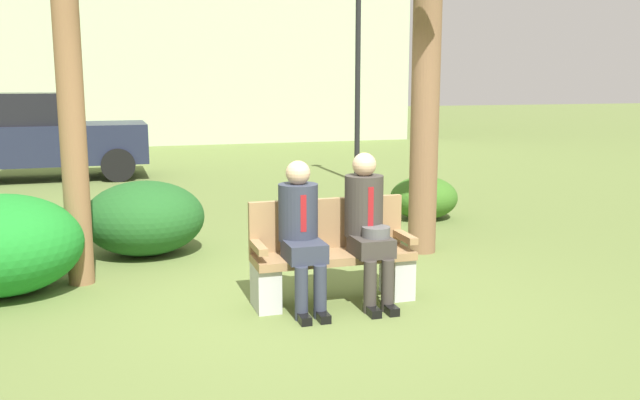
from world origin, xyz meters
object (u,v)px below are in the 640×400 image
Objects in this scene: park_bench at (332,257)px; seated_man_left at (301,227)px; shrub_near_bench at (424,198)px; street_lamp at (358,64)px; seated_man_right at (368,221)px; shrub_far_lawn at (145,218)px; parked_car_near at (41,137)px.

park_bench is 0.46m from seated_man_left.
street_lamp is (0.31, 3.59, 1.92)m from shrub_near_bench.
seated_man_right is (0.60, -0.00, 0.02)m from seated_man_left.
shrub_near_bench is at bearing 50.11° from seated_man_left.
seated_man_left is 4.18m from shrub_near_bench.
street_lamp is at bearing 47.19° from shrub_far_lawn.
seated_man_left is 0.35× the size of street_lamp.
shrub_far_lawn is at bearing -166.82° from shrub_near_bench.
seated_man_right is 0.99× the size of shrub_far_lawn.
park_bench is 9.30m from parked_car_near.
seated_man_left is at bearing -62.67° from shrub_far_lawn.
shrub_near_bench is 3.96m from shrub_far_lawn.
seated_man_right reaches higher than seated_man_left.
seated_man_left is at bearing -72.51° from parked_car_near.
shrub_near_bench is (2.07, 3.20, -0.43)m from seated_man_right.
parked_car_near reaches higher than seated_man_left.
street_lamp reaches higher than shrub_far_lawn.
seated_man_right is at bearing -109.30° from street_lamp.
seated_man_right is 3.83m from shrub_near_bench.
shrub_near_bench is at bearing 57.07° from seated_man_right.
parked_car_near is at bearing 109.55° from park_bench.
street_lamp is at bearing 70.70° from seated_man_right.
park_bench is 7.40m from street_lamp.
shrub_far_lawn is (-1.79, 2.29, -0.32)m from seated_man_right.
shrub_near_bench is at bearing 52.48° from park_bench.
park_bench is 1.12× the size of seated_man_left.
park_bench is 2.64m from shrub_far_lawn.
seated_man_left is 9.30m from parked_car_near.
seated_man_left is at bearing -158.51° from park_bench.
shrub_near_bench is 0.72× the size of shrub_far_lawn.
seated_man_left is 0.60m from seated_man_right.
park_bench is 1.08× the size of seated_man_right.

